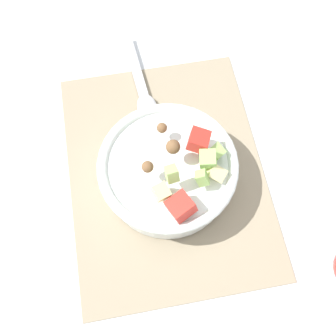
# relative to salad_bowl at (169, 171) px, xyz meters

# --- Properties ---
(ground_plane) EXTENTS (2.40, 2.40, 0.00)m
(ground_plane) POSITION_rel_salad_bowl_xyz_m (-0.02, -0.00, -0.05)
(ground_plane) COLOR silver
(placemat) EXTENTS (0.44, 0.33, 0.01)m
(placemat) POSITION_rel_salad_bowl_xyz_m (-0.02, -0.00, -0.04)
(placemat) COLOR gray
(placemat) RESTS_ON ground_plane
(salad_bowl) EXTENTS (0.22, 0.22, 0.12)m
(salad_bowl) POSITION_rel_salad_bowl_xyz_m (0.00, 0.00, 0.00)
(salad_bowl) COLOR white
(salad_bowl) RESTS_ON placemat
(serving_spoon) EXTENTS (0.20, 0.04, 0.01)m
(serving_spoon) POSITION_rel_salad_bowl_xyz_m (-0.18, -0.02, -0.04)
(serving_spoon) COLOR #B7B7BC
(serving_spoon) RESTS_ON placemat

